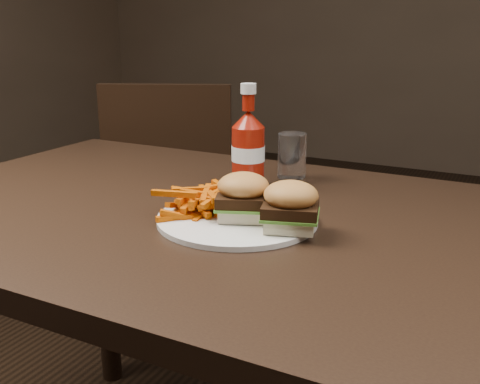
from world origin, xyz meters
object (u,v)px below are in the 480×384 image
at_px(ketchup_bottle, 248,159).
at_px(tumbler, 292,156).
at_px(plate, 237,219).
at_px(chair_far, 179,207).
at_px(dining_table, 196,217).

height_order(ketchup_bottle, tumbler, ketchup_bottle).
height_order(plate, ketchup_bottle, ketchup_bottle).
distance_m(chair_far, ketchup_bottle, 0.95).
distance_m(dining_table, ketchup_bottle, 0.18).
distance_m(ketchup_bottle, tumbler, 0.11).
height_order(dining_table, plate, plate).
distance_m(dining_table, plate, 0.11).
relative_size(dining_table, ketchup_bottle, 9.05).
bearing_deg(tumbler, chair_far, 140.68).
bearing_deg(ketchup_bottle, dining_table, -101.28).
xyz_separation_m(dining_table, ketchup_bottle, (0.03, 0.15, 0.08)).
xyz_separation_m(dining_table, plate, (0.11, -0.04, 0.03)).
bearing_deg(ketchup_bottle, chair_far, 133.45).
bearing_deg(ketchup_bottle, plate, -68.56).
bearing_deg(plate, ketchup_bottle, 111.44).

